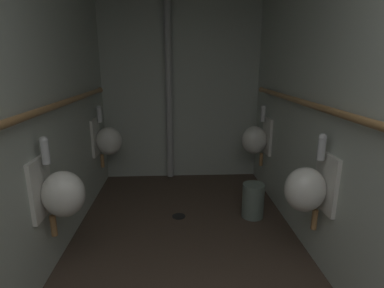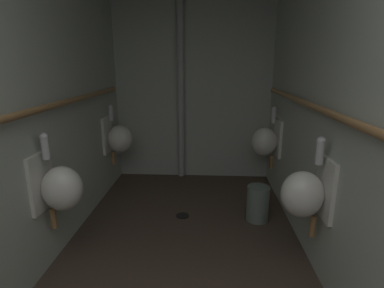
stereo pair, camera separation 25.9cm
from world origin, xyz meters
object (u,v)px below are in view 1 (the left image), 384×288
(urinal_left_mid, at_px, (60,193))
(urinal_right_far, at_px, (256,139))
(urinal_left_far, at_px, (107,140))
(waste_bin, at_px, (253,200))
(standpipe_back_wall, at_px, (169,86))
(floor_drain, at_px, (179,216))
(urinal_right_mid, at_px, (308,188))

(urinal_left_mid, xyz_separation_m, urinal_right_far, (1.80, 1.47, 0.00))
(urinal_left_far, bearing_deg, urinal_left_mid, -90.00)
(urinal_left_mid, height_order, urinal_left_far, same)
(urinal_right_far, relative_size, waste_bin, 2.07)
(urinal_left_far, distance_m, standpipe_back_wall, 1.06)
(urinal_left_mid, relative_size, waste_bin, 2.07)
(floor_drain, relative_size, waste_bin, 0.38)
(waste_bin, bearing_deg, urinal_right_far, 74.94)
(urinal_left_mid, height_order, standpipe_back_wall, standpipe_back_wall)
(urinal_right_mid, xyz_separation_m, standpipe_back_wall, (-1.06, 1.98, 0.61))
(urinal_right_mid, distance_m, standpipe_back_wall, 2.33)
(urinal_left_far, bearing_deg, urinal_right_far, -1.49)
(urinal_right_far, relative_size, standpipe_back_wall, 0.30)
(urinal_left_mid, distance_m, floor_drain, 1.37)
(floor_drain, bearing_deg, urinal_left_mid, -135.00)
(standpipe_back_wall, bearing_deg, urinal_left_far, -148.58)
(urinal_left_mid, bearing_deg, floor_drain, 45.00)
(urinal_left_far, xyz_separation_m, urinal_right_mid, (1.80, -1.53, 0.00))
(urinal_right_far, distance_m, standpipe_back_wall, 1.32)
(waste_bin, bearing_deg, urinal_left_far, 156.43)
(urinal_left_mid, height_order, floor_drain, urinal_left_mid)
(urinal_right_mid, distance_m, urinal_right_far, 1.48)
(standpipe_back_wall, relative_size, floor_drain, 18.01)
(urinal_left_far, bearing_deg, urinal_right_mid, -40.36)
(standpipe_back_wall, bearing_deg, urinal_right_far, -25.20)
(urinal_right_mid, bearing_deg, waste_bin, 102.21)
(urinal_left_far, height_order, urinal_right_far, same)
(urinal_right_far, bearing_deg, floor_drain, -146.80)
(urinal_right_far, height_order, waste_bin, urinal_right_far)
(urinal_left_far, height_order, floor_drain, urinal_left_far)
(urinal_left_far, xyz_separation_m, urinal_right_far, (1.80, -0.05, 0.00))
(urinal_left_mid, height_order, urinal_right_mid, same)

